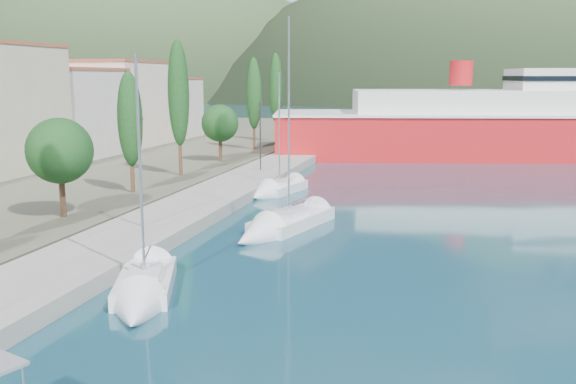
# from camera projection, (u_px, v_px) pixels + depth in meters

# --- Properties ---
(ground) EXTENTS (1400.00, 1400.00, 0.00)m
(ground) POSITION_uv_depth(u_px,v_px,m) (417.00, 121.00, 133.03)
(ground) COLOR #174151
(quay) EXTENTS (5.00, 88.00, 0.80)m
(quay) POSITION_uv_depth(u_px,v_px,m) (209.00, 200.00, 45.71)
(quay) COLOR gray
(quay) RESTS_ON ground
(town_buildings) EXTENTS (9.20, 69.20, 11.30)m
(town_buildings) POSITION_uv_depth(u_px,v_px,m) (24.00, 114.00, 60.90)
(town_buildings) COLOR beige
(town_buildings) RESTS_ON land_strip
(tree_row) EXTENTS (3.94, 64.98, 11.47)m
(tree_row) POSITION_uv_depth(u_px,v_px,m) (168.00, 116.00, 52.21)
(tree_row) COLOR #47301E
(tree_row) RESTS_ON land_strip
(lamp_posts) EXTENTS (0.15, 46.15, 6.06)m
(lamp_posts) POSITION_uv_depth(u_px,v_px,m) (139.00, 168.00, 35.43)
(lamp_posts) COLOR #2D2D33
(lamp_posts) RESTS_ON quay
(sailboat_near) EXTENTS (4.79, 7.90, 10.91)m
(sailboat_near) POSITION_uv_depth(u_px,v_px,m) (141.00, 298.00, 25.87)
(sailboat_near) COLOR silver
(sailboat_near) RESTS_ON ground
(sailboat_mid) EXTENTS (4.85, 9.67, 13.47)m
(sailboat_mid) POSITION_uv_depth(u_px,v_px,m) (273.00, 229.00, 37.43)
(sailboat_mid) COLOR silver
(sailboat_mid) RESTS_ON ground
(sailboat_far) EXTENTS (3.77, 7.32, 10.28)m
(sailboat_far) POSITION_uv_depth(u_px,v_px,m) (271.00, 191.00, 49.77)
(sailboat_far) COLOR silver
(sailboat_far) RESTS_ON ground
(ferry) EXTENTS (58.87, 24.36, 11.44)m
(ferry) POSITION_uv_depth(u_px,v_px,m) (531.00, 127.00, 72.88)
(ferry) COLOR red
(ferry) RESTS_ON ground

